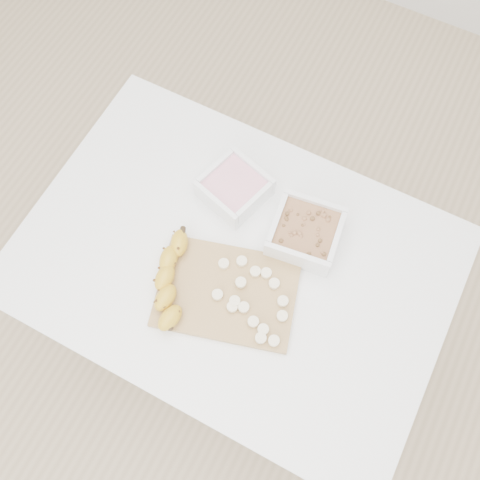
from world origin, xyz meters
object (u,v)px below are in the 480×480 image
at_px(bowl_yogurt, 234,188).
at_px(cutting_board, 227,292).
at_px(table, 234,273).
at_px(banana, 171,282).
at_px(bowl_granola, 305,233).

height_order(bowl_yogurt, cutting_board, bowl_yogurt).
bearing_deg(table, banana, -128.19).
bearing_deg(banana, bowl_granola, 36.72).
height_order(bowl_yogurt, bowl_granola, bowl_granola).
height_order(table, bowl_granola, bowl_granola).
bearing_deg(bowl_yogurt, cutting_board, -66.18).
bearing_deg(table, cutting_board, -73.70).
height_order(table, bowl_yogurt, bowl_yogurt).
relative_size(bowl_granola, banana, 0.75).
bearing_deg(bowl_yogurt, banana, -93.31).
xyz_separation_m(table, cutting_board, (0.02, -0.08, 0.10)).
relative_size(table, cutting_board, 3.21).
height_order(bowl_granola, cutting_board, bowl_granola).
bearing_deg(cutting_board, bowl_yogurt, 113.82).
distance_m(table, bowl_granola, 0.22).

